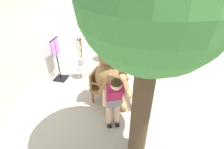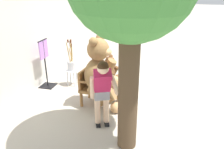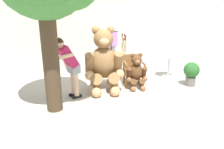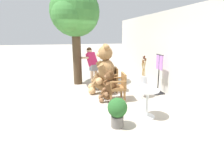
{
  "view_description": "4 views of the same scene",
  "coord_description": "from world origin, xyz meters",
  "px_view_note": "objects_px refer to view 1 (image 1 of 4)",
  "views": [
    {
      "loc": [
        -3.95,
        -0.6,
        3.23
      ],
      "look_at": [
        -0.34,
        0.25,
        0.77
      ],
      "focal_mm": 28.0,
      "sensor_mm": 36.0,
      "label": 1
    },
    {
      "loc": [
        -4.94,
        -1.09,
        2.74
      ],
      "look_at": [
        -0.18,
        0.06,
        0.7
      ],
      "focal_mm": 35.0,
      "sensor_mm": 36.0,
      "label": 2
    },
    {
      "loc": [
        -1.5,
        -5.15,
        2.24
      ],
      "look_at": [
        -0.33,
        -0.13,
        0.56
      ],
      "focal_mm": 35.0,
      "sensor_mm": 36.0,
      "label": 3
    },
    {
      "loc": [
        5.46,
        -0.91,
        2.05
      ],
      "look_at": [
        0.31,
        0.37,
        0.8
      ],
      "focal_mm": 28.0,
      "sensor_mm": 36.0,
      "label": 4
    }
  ],
  "objects_px": {
    "brush_bucket": "(81,59)",
    "potted_plant": "(131,49)",
    "round_side_table": "(108,49)",
    "patio_tree": "(159,4)",
    "person_visitor": "(114,98)",
    "white_stool": "(82,68)",
    "clothing_display_stand": "(57,59)",
    "teddy_bear_large": "(110,75)",
    "teddy_bear_small": "(118,68)",
    "wooden_chair_left": "(101,85)",
    "wooden_chair_right": "(109,68)"
  },
  "relations": [
    {
      "from": "brush_bucket",
      "to": "potted_plant",
      "type": "relative_size",
      "value": 1.33
    },
    {
      "from": "round_side_table",
      "to": "patio_tree",
      "type": "bearing_deg",
      "value": -155.62
    },
    {
      "from": "person_visitor",
      "to": "patio_tree",
      "type": "bearing_deg",
      "value": -115.53
    },
    {
      "from": "brush_bucket",
      "to": "potted_plant",
      "type": "height_order",
      "value": "brush_bucket"
    },
    {
      "from": "white_stool",
      "to": "patio_tree",
      "type": "height_order",
      "value": "patio_tree"
    },
    {
      "from": "patio_tree",
      "to": "clothing_display_stand",
      "type": "relative_size",
      "value": 2.79
    },
    {
      "from": "teddy_bear_large",
      "to": "clothing_display_stand",
      "type": "relative_size",
      "value": 1.25
    },
    {
      "from": "round_side_table",
      "to": "teddy_bear_small",
      "type": "bearing_deg",
      "value": -153.2
    },
    {
      "from": "wooden_chair_left",
      "to": "brush_bucket",
      "type": "bearing_deg",
      "value": 44.99
    },
    {
      "from": "wooden_chair_right",
      "to": "white_stool",
      "type": "height_order",
      "value": "wooden_chair_right"
    },
    {
      "from": "teddy_bear_small",
      "to": "person_visitor",
      "type": "distance_m",
      "value": 1.87
    },
    {
      "from": "person_visitor",
      "to": "potted_plant",
      "type": "bearing_deg",
      "value": 1.69
    },
    {
      "from": "teddy_bear_small",
      "to": "round_side_table",
      "type": "height_order",
      "value": "teddy_bear_small"
    },
    {
      "from": "wooden_chair_left",
      "to": "potted_plant",
      "type": "height_order",
      "value": "wooden_chair_left"
    },
    {
      "from": "person_visitor",
      "to": "round_side_table",
      "type": "distance_m",
      "value": 3.29
    },
    {
      "from": "teddy_bear_large",
      "to": "clothing_display_stand",
      "type": "height_order",
      "value": "teddy_bear_large"
    },
    {
      "from": "clothing_display_stand",
      "to": "teddy_bear_large",
      "type": "bearing_deg",
      "value": -109.18
    },
    {
      "from": "white_stool",
      "to": "person_visitor",
      "type": "bearing_deg",
      "value": -141.24
    },
    {
      "from": "teddy_bear_large",
      "to": "round_side_table",
      "type": "relative_size",
      "value": 2.37
    },
    {
      "from": "teddy_bear_small",
      "to": "brush_bucket",
      "type": "xyz_separation_m",
      "value": [
        -0.03,
        1.15,
        0.18
      ]
    },
    {
      "from": "wooden_chair_left",
      "to": "white_stool",
      "type": "bearing_deg",
      "value": 45.08
    },
    {
      "from": "potted_plant",
      "to": "teddy_bear_large",
      "type": "bearing_deg",
      "value": 175.51
    },
    {
      "from": "wooden_chair_left",
      "to": "person_visitor",
      "type": "relative_size",
      "value": 0.57
    },
    {
      "from": "teddy_bear_large",
      "to": "patio_tree",
      "type": "height_order",
      "value": "patio_tree"
    },
    {
      "from": "teddy_bear_small",
      "to": "patio_tree",
      "type": "distance_m",
      "value": 3.23
    },
    {
      "from": "wooden_chair_right",
      "to": "teddy_bear_small",
      "type": "distance_m",
      "value": 0.29
    },
    {
      "from": "person_visitor",
      "to": "white_stool",
      "type": "height_order",
      "value": "person_visitor"
    },
    {
      "from": "teddy_bear_large",
      "to": "white_stool",
      "type": "relative_size",
      "value": 3.71
    },
    {
      "from": "wooden_chair_right",
      "to": "patio_tree",
      "type": "bearing_deg",
      "value": -150.83
    },
    {
      "from": "wooden_chair_right",
      "to": "teddy_bear_small",
      "type": "xyz_separation_m",
      "value": [
        -0.01,
        -0.29,
        0.02
      ]
    },
    {
      "from": "teddy_bear_large",
      "to": "potted_plant",
      "type": "distance_m",
      "value": 2.52
    },
    {
      "from": "teddy_bear_small",
      "to": "white_stool",
      "type": "distance_m",
      "value": 1.16
    },
    {
      "from": "teddy_bear_large",
      "to": "white_stool",
      "type": "height_order",
      "value": "teddy_bear_large"
    },
    {
      "from": "clothing_display_stand",
      "to": "white_stool",
      "type": "bearing_deg",
      "value": -69.49
    },
    {
      "from": "brush_bucket",
      "to": "round_side_table",
      "type": "xyz_separation_m",
      "value": [
        1.34,
        -0.49,
        -0.21
      ]
    },
    {
      "from": "clothing_display_stand",
      "to": "patio_tree",
      "type": "bearing_deg",
      "value": -124.03
    },
    {
      "from": "teddy_bear_large",
      "to": "brush_bucket",
      "type": "height_order",
      "value": "teddy_bear_large"
    },
    {
      "from": "wooden_chair_right",
      "to": "teddy_bear_large",
      "type": "height_order",
      "value": "teddy_bear_large"
    },
    {
      "from": "teddy_bear_small",
      "to": "white_stool",
      "type": "bearing_deg",
      "value": 91.27
    },
    {
      "from": "patio_tree",
      "to": "clothing_display_stand",
      "type": "xyz_separation_m",
      "value": [
        1.82,
        2.7,
        -2.06
      ]
    },
    {
      "from": "potted_plant",
      "to": "clothing_display_stand",
      "type": "distance_m",
      "value": 2.74
    },
    {
      "from": "round_side_table",
      "to": "patio_tree",
      "type": "height_order",
      "value": "patio_tree"
    },
    {
      "from": "wooden_chair_left",
      "to": "teddy_bear_large",
      "type": "relative_size",
      "value": 0.5
    },
    {
      "from": "wooden_chair_right",
      "to": "teddy_bear_small",
      "type": "height_order",
      "value": "teddy_bear_small"
    },
    {
      "from": "round_side_table",
      "to": "clothing_display_stand",
      "type": "bearing_deg",
      "value": 143.98
    },
    {
      "from": "wooden_chair_left",
      "to": "white_stool",
      "type": "relative_size",
      "value": 1.87
    },
    {
      "from": "teddy_bear_small",
      "to": "clothing_display_stand",
      "type": "bearing_deg",
      "value": 98.55
    },
    {
      "from": "clothing_display_stand",
      "to": "teddy_bear_small",
      "type": "bearing_deg",
      "value": -81.45
    },
    {
      "from": "patio_tree",
      "to": "white_stool",
      "type": "bearing_deg",
      "value": 44.53
    },
    {
      "from": "wooden_chair_right",
      "to": "teddy_bear_large",
      "type": "xyz_separation_m",
      "value": [
        -0.91,
        -0.27,
        0.37
      ]
    }
  ]
}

